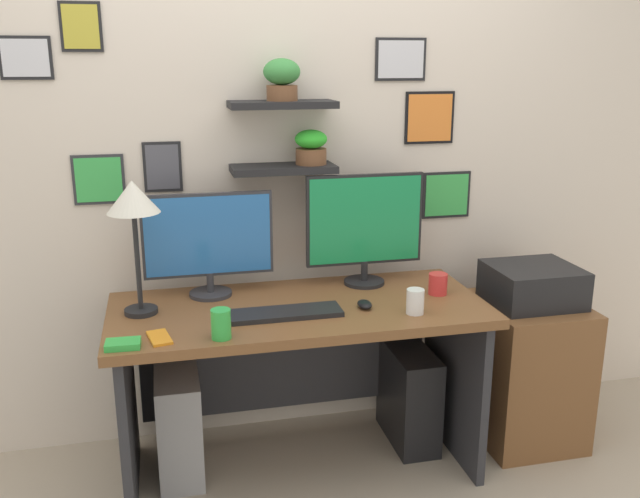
{
  "coord_description": "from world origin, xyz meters",
  "views": [
    {
      "loc": [
        -0.52,
        -2.58,
        1.72
      ],
      "look_at": [
        0.1,
        0.05,
        0.97
      ],
      "focal_mm": 38.45,
      "sensor_mm": 36.0,
      "label": 1
    }
  ],
  "objects_px": {
    "keyboard": "(286,313)",
    "computer_tower_left": "(179,422)",
    "printer": "(533,285)",
    "pen_cup": "(415,301)",
    "computer_tower_right": "(409,395)",
    "computer_mouse": "(365,304)",
    "desk_lamp": "(133,206)",
    "water_cup": "(221,324)",
    "monitor_left": "(208,241)",
    "drawer_cabinet": "(525,370)",
    "cell_phone": "(159,338)",
    "monitor_right": "(365,225)",
    "coffee_mug": "(438,284)",
    "desk": "(297,349)",
    "scissors_tray": "(123,344)"
  },
  "relations": [
    {
      "from": "monitor_left",
      "to": "water_cup",
      "type": "bearing_deg",
      "value": -89.85
    },
    {
      "from": "computer_mouse",
      "to": "scissors_tray",
      "type": "xyz_separation_m",
      "value": [
        -0.93,
        -0.18,
        -0.0
      ]
    },
    {
      "from": "monitor_right",
      "to": "pen_cup",
      "type": "relative_size",
      "value": 5.22
    },
    {
      "from": "water_cup",
      "to": "monitor_left",
      "type": "bearing_deg",
      "value": 90.15
    },
    {
      "from": "computer_mouse",
      "to": "cell_phone",
      "type": "height_order",
      "value": "computer_mouse"
    },
    {
      "from": "desk",
      "to": "monitor_right",
      "type": "relative_size",
      "value": 2.92
    },
    {
      "from": "cell_phone",
      "to": "computer_tower_right",
      "type": "relative_size",
      "value": 0.31
    },
    {
      "from": "drawer_cabinet",
      "to": "computer_mouse",
      "type": "bearing_deg",
      "value": -171.86
    },
    {
      "from": "coffee_mug",
      "to": "keyboard",
      "type": "bearing_deg",
      "value": -171.4
    },
    {
      "from": "cell_phone",
      "to": "computer_tower_right",
      "type": "distance_m",
      "value": 1.26
    },
    {
      "from": "coffee_mug",
      "to": "pen_cup",
      "type": "relative_size",
      "value": 0.9
    },
    {
      "from": "desk_lamp",
      "to": "scissors_tray",
      "type": "height_order",
      "value": "desk_lamp"
    },
    {
      "from": "keyboard",
      "to": "desk_lamp",
      "type": "bearing_deg",
      "value": 164.27
    },
    {
      "from": "keyboard",
      "to": "printer",
      "type": "height_order",
      "value": "printer"
    },
    {
      "from": "desk",
      "to": "water_cup",
      "type": "height_order",
      "value": "water_cup"
    },
    {
      "from": "monitor_left",
      "to": "computer_mouse",
      "type": "xyz_separation_m",
      "value": [
        0.59,
        -0.3,
        -0.22
      ]
    },
    {
      "from": "pen_cup",
      "to": "cell_phone",
      "type": "bearing_deg",
      "value": -178.21
    },
    {
      "from": "desk",
      "to": "cell_phone",
      "type": "height_order",
      "value": "cell_phone"
    },
    {
      "from": "desk_lamp",
      "to": "printer",
      "type": "height_order",
      "value": "desk_lamp"
    },
    {
      "from": "coffee_mug",
      "to": "computer_tower_left",
      "type": "bearing_deg",
      "value": 175.25
    },
    {
      "from": "pen_cup",
      "to": "desk",
      "type": "bearing_deg",
      "value": 150.23
    },
    {
      "from": "water_cup",
      "to": "scissors_tray",
      "type": "bearing_deg",
      "value": -179.56
    },
    {
      "from": "pen_cup",
      "to": "computer_tower_right",
      "type": "bearing_deg",
      "value": 70.57
    },
    {
      "from": "computer_mouse",
      "to": "pen_cup",
      "type": "height_order",
      "value": "pen_cup"
    },
    {
      "from": "cell_phone",
      "to": "desk",
      "type": "bearing_deg",
      "value": 15.11
    },
    {
      "from": "desk_lamp",
      "to": "pen_cup",
      "type": "relative_size",
      "value": 5.3
    },
    {
      "from": "water_cup",
      "to": "computer_tower_right",
      "type": "height_order",
      "value": "water_cup"
    },
    {
      "from": "monitor_right",
      "to": "computer_mouse",
      "type": "bearing_deg",
      "value": -106.01
    },
    {
      "from": "computer_mouse",
      "to": "computer_tower_left",
      "type": "bearing_deg",
      "value": 166.31
    },
    {
      "from": "computer_tower_left",
      "to": "computer_tower_right",
      "type": "bearing_deg",
      "value": 0.76
    },
    {
      "from": "desk_lamp",
      "to": "computer_tower_right",
      "type": "height_order",
      "value": "desk_lamp"
    },
    {
      "from": "pen_cup",
      "to": "printer",
      "type": "xyz_separation_m",
      "value": [
        0.64,
        0.22,
        -0.05
      ]
    },
    {
      "from": "desk",
      "to": "computer_tower_right",
      "type": "distance_m",
      "value": 0.62
    },
    {
      "from": "monitor_left",
      "to": "monitor_right",
      "type": "xyz_separation_m",
      "value": [
        0.68,
        0.0,
        0.03
      ]
    },
    {
      "from": "desk",
      "to": "water_cup",
      "type": "distance_m",
      "value": 0.54
    },
    {
      "from": "monitor_right",
      "to": "printer",
      "type": "xyz_separation_m",
      "value": [
        0.73,
        -0.19,
        -0.27
      ]
    },
    {
      "from": "computer_mouse",
      "to": "printer",
      "type": "bearing_deg",
      "value": 8.14
    },
    {
      "from": "coffee_mug",
      "to": "water_cup",
      "type": "xyz_separation_m",
      "value": [
        -0.95,
        -0.27,
        0.01
      ]
    },
    {
      "from": "coffee_mug",
      "to": "computer_tower_right",
      "type": "distance_m",
      "value": 0.58
    },
    {
      "from": "desk",
      "to": "scissors_tray",
      "type": "relative_size",
      "value": 12.71
    },
    {
      "from": "monitor_right",
      "to": "computer_mouse",
      "type": "distance_m",
      "value": 0.4
    },
    {
      "from": "desk",
      "to": "computer_tower_right",
      "type": "bearing_deg",
      "value": 6.2
    },
    {
      "from": "computer_tower_right",
      "to": "computer_mouse",
      "type": "bearing_deg",
      "value": -144.84
    },
    {
      "from": "pen_cup",
      "to": "computer_tower_left",
      "type": "distance_m",
      "value": 1.13
    },
    {
      "from": "water_cup",
      "to": "printer",
      "type": "height_order",
      "value": "water_cup"
    },
    {
      "from": "monitor_left",
      "to": "water_cup",
      "type": "height_order",
      "value": "monitor_left"
    },
    {
      "from": "keyboard",
      "to": "computer_tower_left",
      "type": "relative_size",
      "value": 0.95
    },
    {
      "from": "scissors_tray",
      "to": "monitor_right",
      "type": "bearing_deg",
      "value": 25.53
    },
    {
      "from": "monitor_left",
      "to": "drawer_cabinet",
      "type": "relative_size",
      "value": 0.82
    },
    {
      "from": "cell_phone",
      "to": "monitor_right",
      "type": "bearing_deg",
      "value": 14.9
    }
  ]
}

